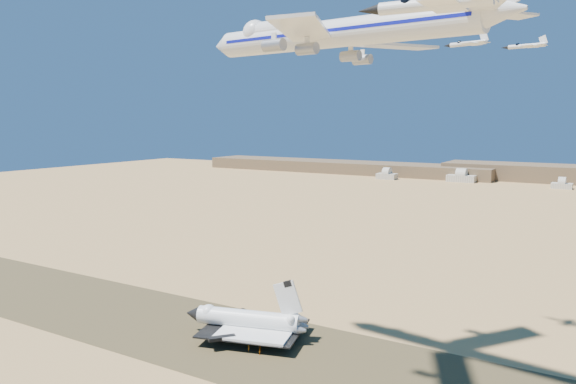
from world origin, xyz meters
The scene contains 11 objects.
ground centered at (0.00, 0.00, 0.00)m, with size 1200.00×1200.00×0.00m, color tan.
runway centered at (0.00, 0.00, 0.03)m, with size 600.00×50.00×0.06m, color #4E4027.
hangars centered at (-64.00, 478.43, 4.83)m, with size 200.50×29.50×30.00m.
shuttle centered at (-4.50, 4.36, 5.28)m, with size 40.16×31.27×19.64m.
carrier_747 centered at (29.17, -7.50, 88.19)m, with size 85.18×65.36×21.15m.
crew_a centered at (2.13, -4.24, 1.01)m, with size 0.69×0.46×1.90m, color orange.
crew_b centered at (6.11, -4.27, 0.96)m, with size 0.87×0.50×1.80m, color orange.
crew_c centered at (4.49, -1.84, 0.85)m, with size 0.92×0.47×1.57m, color orange.
chase_jet_b centered at (74.12, -71.01, 79.94)m, with size 15.59×8.31×3.88m.
chase_jet_d centered at (51.94, 34.69, 89.14)m, with size 13.70×7.92×3.48m.
chase_jet_e centered at (64.49, 55.04, 89.88)m, with size 13.76×7.67×3.44m.
Camera 1 is at (93.35, -132.45, 67.56)m, focal length 35.00 mm.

